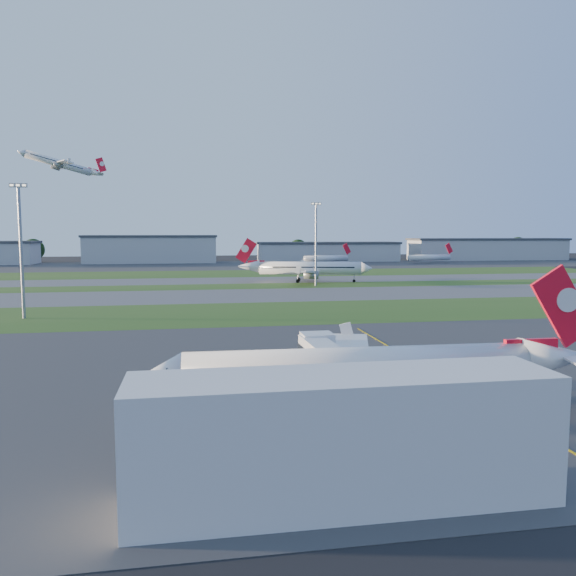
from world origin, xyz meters
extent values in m
plane|color=black|center=(0.00, 0.00, 0.00)|extent=(700.00, 700.00, 0.00)
cube|color=#333335|center=(0.00, 0.00, 0.01)|extent=(300.00, 70.00, 0.01)
cube|color=#2C521B|center=(0.00, 52.00, 0.01)|extent=(300.00, 34.00, 0.01)
cube|color=#515154|center=(0.00, 85.00, 0.01)|extent=(300.00, 32.00, 0.01)
cube|color=#2C521B|center=(0.00, 110.00, 0.01)|extent=(300.00, 18.00, 0.01)
cube|color=#515154|center=(0.00, 132.00, 0.01)|extent=(300.00, 26.00, 0.01)
cube|color=#2C521B|center=(0.00, 165.00, 0.01)|extent=(300.00, 40.00, 0.01)
cube|color=#333335|center=(0.00, 225.00, 0.01)|extent=(400.00, 80.00, 0.01)
cube|color=gold|center=(5.00, 0.00, 0.00)|extent=(0.25, 60.00, 0.02)
cube|color=silver|center=(-14.00, -30.00, 4.00)|extent=(26.00, 6.00, 8.00)
cube|color=red|center=(-14.00, -27.10, 5.50)|extent=(10.00, 0.30, 2.20)
cube|color=black|center=(-14.00, -27.10, 2.00)|extent=(24.00, 0.25, 3.00)
cylinder|color=silver|center=(-10.00, -26.00, 4.20)|extent=(4.00, 4.00, 4.00)
cube|color=silver|center=(-9.80, -14.00, 4.00)|extent=(3.44, 24.08, 2.60)
cube|color=black|center=(-9.80, -14.00, 4.00)|extent=(3.59, 24.08, 0.80)
cube|color=silver|center=(-9.50, -2.60, 4.00)|extent=(3.40, 3.00, 3.00)
cylinder|color=gray|center=(-9.50, -4.50, 1.60)|extent=(0.70, 0.70, 3.20)
cube|color=black|center=(-9.50, -4.50, 0.35)|extent=(2.20, 1.20, 0.70)
cylinder|color=silver|center=(-8.42, -14.57, 4.35)|extent=(31.16, 4.79, 3.93)
cube|color=red|center=(11.24, -15.12, 9.63)|extent=(6.72, 0.55, 7.84)
cube|color=silver|center=(-7.61, -22.88, 3.83)|extent=(7.89, 16.17, 1.60)
cube|color=silver|center=(-7.16, -6.32, 3.83)|extent=(8.66, 16.21, 1.60)
cylinder|color=gray|center=(-9.10, -20.56, 2.69)|extent=(4.41, 2.50, 2.38)
cylinder|color=gray|center=(-8.77, -8.55, 2.69)|extent=(4.41, 2.50, 2.38)
cylinder|color=silver|center=(15.93, 121.13, 4.75)|extent=(33.98, 12.15, 4.30)
cube|color=red|center=(-4.95, 126.18, 10.52)|extent=(7.22, 2.11, 8.56)
cube|color=silver|center=(16.96, 130.19, 4.18)|extent=(5.21, 16.99, 1.75)
cube|color=silver|center=(12.71, 112.61, 4.18)|extent=(12.36, 17.39, 1.75)
cylinder|color=gray|center=(18.02, 127.38, 2.94)|extent=(5.23, 3.64, 2.60)
cylinder|color=gray|center=(14.94, 114.63, 2.94)|extent=(5.23, 3.64, 2.60)
cylinder|color=silver|center=(-80.00, 201.76, 46.91)|extent=(27.04, 12.14, 3.47)
cube|color=red|center=(-63.58, 207.36, 51.57)|extent=(5.71, 2.22, 6.91)
cube|color=silver|center=(-76.78, 195.14, 46.46)|extent=(10.88, 13.73, 1.41)
cube|color=silver|center=(-81.50, 208.96, 46.46)|extent=(5.25, 13.99, 1.41)
cylinder|color=gray|center=(-78.72, 196.60, 45.45)|extent=(4.31, 3.23, 2.10)
cylinder|color=gray|center=(-82.14, 206.62, 45.45)|extent=(4.31, 3.23, 2.10)
cylinder|color=silver|center=(45.85, 221.96, 3.20)|extent=(25.62, 11.49, 3.20)
cube|color=red|center=(58.15, 226.20, 8.00)|extent=(4.99, 1.97, 6.16)
cylinder|color=silver|center=(103.45, 223.46, 3.20)|extent=(26.06, 8.94, 3.20)
cube|color=red|center=(116.12, 226.37, 8.00)|extent=(5.11, 1.45, 6.16)
cylinder|color=gray|center=(-55.00, 52.00, 12.50)|extent=(0.60, 0.60, 25.00)
cube|color=gray|center=(-55.00, 52.00, 25.40)|extent=(3.20, 0.50, 0.80)
cube|color=#FFF2CC|center=(-55.00, 52.00, 25.40)|extent=(2.80, 0.70, 0.35)
cylinder|color=gray|center=(15.00, 108.00, 12.50)|extent=(0.60, 0.60, 25.00)
cube|color=gray|center=(15.00, 108.00, 25.40)|extent=(3.20, 0.50, 0.80)
cube|color=#FFF2CC|center=(15.00, 108.00, 25.40)|extent=(2.80, 0.70, 0.35)
cube|color=#A6A9AE|center=(-45.00, 255.00, 7.00)|extent=(70.00, 22.00, 14.00)
cube|color=#383A3F|center=(-45.00, 255.00, 14.60)|extent=(71.40, 23.00, 1.20)
cube|color=#A6A9AE|center=(55.00, 255.00, 5.00)|extent=(80.00, 22.00, 10.00)
cube|color=#383A3F|center=(55.00, 255.00, 10.60)|extent=(81.60, 23.00, 1.20)
cube|color=#A6A9AE|center=(155.00, 255.00, 6.00)|extent=(95.00, 22.00, 12.00)
cube|color=#383A3F|center=(155.00, 255.00, 12.60)|extent=(96.90, 23.00, 1.20)
cylinder|color=black|center=(-110.00, 270.00, 2.20)|extent=(1.00, 1.00, 4.40)
sphere|color=black|center=(-110.00, 270.00, 7.15)|extent=(12.10, 12.10, 12.10)
cylinder|color=black|center=(-20.00, 266.00, 1.80)|extent=(1.00, 1.00, 3.60)
sphere|color=black|center=(-20.00, 266.00, 5.85)|extent=(9.90, 9.90, 9.90)
cylinder|color=black|center=(40.00, 269.00, 2.10)|extent=(1.00, 1.00, 4.20)
sphere|color=black|center=(40.00, 269.00, 6.83)|extent=(11.55, 11.55, 11.55)
cylinder|color=black|center=(115.00, 267.00, 1.90)|extent=(1.00, 1.00, 3.80)
sphere|color=black|center=(115.00, 267.00, 6.17)|extent=(10.45, 10.45, 10.45)
cylinder|color=black|center=(185.00, 271.00, 2.30)|extent=(1.00, 1.00, 4.60)
sphere|color=black|center=(185.00, 271.00, 7.48)|extent=(12.65, 12.65, 12.65)
camera|label=1|loc=(-22.94, -62.01, 16.49)|focal=35.00mm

